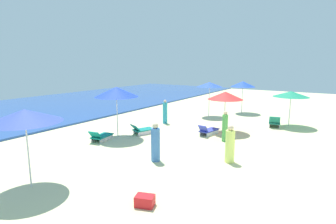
# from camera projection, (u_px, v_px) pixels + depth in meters

# --- Properties ---
(ground_plane) EXTENTS (60.00, 60.00, 0.00)m
(ground_plane) POSITION_uv_depth(u_px,v_px,m) (314.00, 171.00, 10.61)
(ground_plane) COLOR beige
(ocean) EXTENTS (60.00, 15.68, 0.12)m
(ocean) POSITION_uv_depth(u_px,v_px,m) (10.00, 113.00, 22.41)
(ocean) COLOR #264B99
(ocean) RESTS_ON ground_plane
(umbrella_0) EXTENTS (2.37, 2.37, 2.81)m
(umbrella_0) POSITION_uv_depth(u_px,v_px,m) (116.00, 92.00, 14.92)
(umbrella_0) COLOR silver
(umbrella_0) RESTS_ON ground_plane
(lounge_chair_0_0) EXTENTS (1.49, 0.87, 0.63)m
(lounge_chair_0_0) POSITION_uv_depth(u_px,v_px,m) (101.00, 136.00, 14.62)
(lounge_chair_0_0) COLOR silver
(lounge_chair_0_0) RESTS_ON ground_plane
(lounge_chair_0_1) EXTENTS (1.47, 1.08, 0.62)m
(lounge_chair_0_1) POSITION_uv_depth(u_px,v_px,m) (142.00, 130.00, 15.96)
(lounge_chair_0_1) COLOR silver
(lounge_chair_0_1) RESTS_ON ground_plane
(umbrella_1) EXTENTS (2.10, 2.10, 2.43)m
(umbrella_1) POSITION_uv_depth(u_px,v_px,m) (225.00, 96.00, 16.17)
(umbrella_1) COLOR silver
(umbrella_1) RESTS_ON ground_plane
(lounge_chair_1_0) EXTENTS (1.50, 0.79, 0.65)m
(lounge_chair_1_0) POSITION_uv_depth(u_px,v_px,m) (208.00, 131.00, 15.79)
(lounge_chair_1_0) COLOR silver
(lounge_chair_1_0) RESTS_ON ground_plane
(umbrella_2) EXTENTS (1.94, 1.94, 2.64)m
(umbrella_2) POSITION_uv_depth(u_px,v_px,m) (210.00, 85.00, 20.76)
(umbrella_2) COLOR silver
(umbrella_2) RESTS_ON ground_plane
(umbrella_3) EXTENTS (2.24, 2.24, 2.30)m
(umbrella_3) POSITION_uv_depth(u_px,v_px,m) (291.00, 94.00, 17.61)
(umbrella_3) COLOR silver
(umbrella_3) RESTS_ON ground_plane
(lounge_chair_3_0) EXTENTS (1.49, 0.94, 0.77)m
(lounge_chair_3_0) POSITION_uv_depth(u_px,v_px,m) (274.00, 122.00, 17.77)
(lounge_chair_3_0) COLOR silver
(lounge_chair_3_0) RESTS_ON ground_plane
(umbrella_4) EXTENTS (2.34, 2.34, 2.67)m
(umbrella_4) POSITION_uv_depth(u_px,v_px,m) (25.00, 116.00, 8.79)
(umbrella_4) COLOR silver
(umbrella_4) RESTS_ON ground_plane
(umbrella_5) EXTENTS (1.98, 1.98, 2.60)m
(umbrella_5) POSITION_uv_depth(u_px,v_px,m) (243.00, 84.00, 22.25)
(umbrella_5) COLOR silver
(umbrella_5) RESTS_ON ground_plane
(beachgoer_0) EXTENTS (0.41, 0.41, 1.63)m
(beachgoer_0) POSITION_uv_depth(u_px,v_px,m) (225.00, 127.00, 14.42)
(beachgoer_0) COLOR #51A94E
(beachgoer_0) RESTS_ON ground_plane
(beachgoer_1) EXTENTS (0.51, 0.51, 1.61)m
(beachgoer_1) POSITION_uv_depth(u_px,v_px,m) (230.00, 145.00, 11.41)
(beachgoer_1) COLOR #E3F375
(beachgoer_1) RESTS_ON ground_plane
(beachgoer_2) EXTENTS (0.44, 0.44, 1.63)m
(beachgoer_2) POSITION_uv_depth(u_px,v_px,m) (165.00, 112.00, 18.64)
(beachgoer_2) COLOR #2E9EB8
(beachgoer_2) RESTS_ON ground_plane
(beachgoer_3) EXTENTS (0.47, 0.47, 1.66)m
(beachgoer_3) POSITION_uv_depth(u_px,v_px,m) (156.00, 143.00, 11.54)
(beachgoer_3) COLOR #4378C1
(beachgoer_3) RESTS_ON ground_plane
(cooler_box_0) EXTENTS (0.54, 0.64, 0.32)m
(cooler_box_0) POSITION_uv_depth(u_px,v_px,m) (145.00, 201.00, 7.99)
(cooler_box_0) COLOR red
(cooler_box_0) RESTS_ON ground_plane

